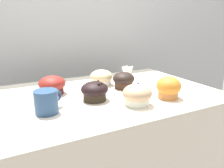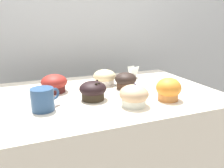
% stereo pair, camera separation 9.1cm
% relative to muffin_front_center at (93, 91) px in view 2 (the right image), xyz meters
% --- Properties ---
extents(wall_back, '(3.20, 0.10, 1.80)m').
position_rel_muffin_front_center_xyz_m(wall_back, '(0.05, 0.67, -0.03)').
color(wall_back, '#B2B7BC').
rests_on(wall_back, ground).
extents(muffin_front_center, '(0.10, 0.10, 0.08)m').
position_rel_muffin_front_center_xyz_m(muffin_front_center, '(0.00, 0.00, 0.00)').
color(muffin_front_center, '#2C2418').
rests_on(muffin_front_center, display_counter).
extents(muffin_back_left, '(0.11, 0.11, 0.08)m').
position_rel_muffin_front_center_xyz_m(muffin_back_left, '(-0.13, 0.15, 0.00)').
color(muffin_back_left, '#451A19').
rests_on(muffin_back_left, display_counter).
extents(muffin_back_right, '(0.11, 0.11, 0.07)m').
position_rel_muffin_front_center_xyz_m(muffin_back_right, '(0.11, 0.18, -0.00)').
color(muffin_back_right, white).
rests_on(muffin_back_right, display_counter).
extents(muffin_front_left, '(0.11, 0.11, 0.08)m').
position_rel_muffin_front_center_xyz_m(muffin_front_left, '(0.12, -0.12, 0.00)').
color(muffin_front_left, silver).
rests_on(muffin_front_left, display_counter).
extents(muffin_front_right, '(0.10, 0.10, 0.07)m').
position_rel_muffin_front_center_xyz_m(muffin_front_right, '(0.18, 0.09, 0.00)').
color(muffin_front_right, '#402A1D').
rests_on(muffin_front_right, display_counter).
extents(muffin_back_center, '(0.10, 0.10, 0.09)m').
position_rel_muffin_front_center_xyz_m(muffin_back_center, '(0.27, -0.11, 0.01)').
color(muffin_back_center, '#C67B3E').
rests_on(muffin_back_center, display_counter).
extents(coffee_cup, '(0.10, 0.09, 0.08)m').
position_rel_muffin_front_center_xyz_m(coffee_cup, '(-0.19, -0.04, 0.00)').
color(coffee_cup, navy).
rests_on(coffee_cup, display_counter).
extents(price_card, '(0.06, 0.06, 0.06)m').
position_rel_muffin_front_center_xyz_m(price_card, '(0.31, 0.26, -0.01)').
color(price_card, white).
rests_on(price_card, display_counter).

